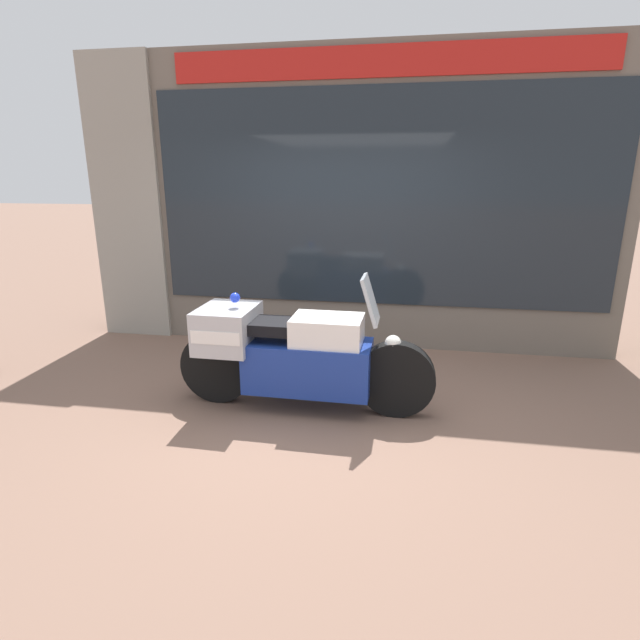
{
  "coord_description": "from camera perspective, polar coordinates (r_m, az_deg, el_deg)",
  "views": [
    {
      "loc": [
        0.75,
        -4.03,
        2.02
      ],
      "look_at": [
        -0.05,
        0.51,
        0.68
      ],
      "focal_mm": 28.0,
      "sensor_mm": 36.0,
      "label": 1
    }
  ],
  "objects": [
    {
      "name": "ground_plane",
      "position": [
        4.57,
        -0.54,
        -10.02
      ],
      "size": [
        60.0,
        60.0,
        0.0
      ],
      "primitive_type": "plane",
      "color": "#7A5B4C"
    },
    {
      "name": "shop_building",
      "position": [
        6.15,
        -1.02,
        13.31
      ],
      "size": [
        6.31,
        0.55,
        3.41
      ],
      "color": "#6B6056",
      "rests_on": "ground"
    },
    {
      "name": "window_display",
      "position": [
        6.27,
        6.17,
        1.7
      ],
      "size": [
        4.96,
        0.3,
        1.92
      ],
      "color": "slate",
      "rests_on": "ground"
    },
    {
      "name": "paramedic_motorcycle",
      "position": [
        4.42,
        -3.43,
        -3.69
      ],
      "size": [
        2.3,
        0.62,
        1.23
      ],
      "rotation": [
        0.0,
        0.0,
        -0.01
      ],
      "color": "black",
      "rests_on": "ground"
    }
  ]
}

